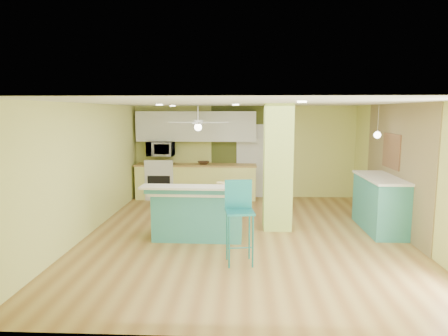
% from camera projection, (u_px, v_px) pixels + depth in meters
% --- Properties ---
extents(floor, '(6.00, 7.00, 0.01)m').
position_uv_depth(floor, '(245.00, 235.00, 7.64)').
color(floor, olive).
rests_on(floor, ground).
extents(ceiling, '(6.00, 7.00, 0.01)m').
position_uv_depth(ceiling, '(246.00, 103.00, 7.28)').
color(ceiling, white).
rests_on(ceiling, wall_back).
extents(wall_back, '(6.00, 0.01, 2.50)m').
position_uv_depth(wall_back, '(244.00, 152.00, 10.93)').
color(wall_back, '#DADE77').
rests_on(wall_back, floor).
extents(wall_front, '(6.00, 0.01, 2.50)m').
position_uv_depth(wall_front, '(248.00, 222.00, 3.99)').
color(wall_front, '#DADE77').
rests_on(wall_front, floor).
extents(wall_left, '(0.01, 7.00, 2.50)m').
position_uv_depth(wall_left, '(87.00, 170.00, 7.60)').
color(wall_left, '#DADE77').
rests_on(wall_left, floor).
extents(wall_right, '(0.01, 7.00, 2.50)m').
position_uv_depth(wall_right, '(409.00, 172.00, 7.32)').
color(wall_right, '#DADE77').
rests_on(wall_right, floor).
extents(wood_panel, '(0.02, 3.40, 2.50)m').
position_uv_depth(wood_panel, '(395.00, 167.00, 7.92)').
color(wood_panel, olive).
rests_on(wood_panel, floor).
extents(olive_accent, '(2.20, 0.02, 2.50)m').
position_uv_depth(olive_accent, '(252.00, 152.00, 10.90)').
color(olive_accent, '#495120').
rests_on(olive_accent, floor).
extents(interior_door, '(0.82, 0.05, 2.00)m').
position_uv_depth(interior_door, '(252.00, 161.00, 10.91)').
color(interior_door, silver).
rests_on(interior_door, floor).
extents(column, '(0.55, 0.55, 2.50)m').
position_uv_depth(column, '(278.00, 167.00, 7.93)').
color(column, '#BEDA65').
rests_on(column, floor).
extents(kitchen_run, '(3.25, 0.63, 0.94)m').
position_uv_depth(kitchen_run, '(196.00, 181.00, 10.79)').
color(kitchen_run, '#ECED7C').
rests_on(kitchen_run, floor).
extents(stove, '(0.76, 0.66, 1.08)m').
position_uv_depth(stove, '(161.00, 182.00, 10.83)').
color(stove, silver).
rests_on(stove, floor).
extents(upper_cabinets, '(3.20, 0.34, 0.80)m').
position_uv_depth(upper_cabinets, '(196.00, 126.00, 10.70)').
color(upper_cabinets, silver).
rests_on(upper_cabinets, wall_back).
extents(microwave, '(0.70, 0.48, 0.39)m').
position_uv_depth(microwave, '(161.00, 149.00, 10.71)').
color(microwave, white).
rests_on(microwave, wall_back).
extents(ceiling_fan, '(1.41, 1.41, 0.61)m').
position_uv_depth(ceiling_fan, '(198.00, 123.00, 9.37)').
color(ceiling_fan, silver).
rests_on(ceiling_fan, ceiling).
extents(pendant_lamp, '(0.14, 0.14, 0.69)m').
position_uv_depth(pendant_lamp, '(377.00, 135.00, 7.99)').
color(pendant_lamp, silver).
rests_on(pendant_lamp, ceiling).
extents(wall_decor, '(0.03, 0.90, 0.70)m').
position_uv_depth(wall_decor, '(391.00, 151.00, 8.07)').
color(wall_decor, brown).
rests_on(wall_decor, wood_panel).
extents(peninsula, '(1.96, 1.07, 1.04)m').
position_uv_depth(peninsula, '(199.00, 212.00, 7.45)').
color(peninsula, teal).
rests_on(peninsula, floor).
extents(bar_stool, '(0.48, 0.48, 1.29)m').
position_uv_depth(bar_stool, '(239.00, 208.00, 6.18)').
color(bar_stool, '#1C7882').
rests_on(bar_stool, floor).
extents(side_counter, '(0.71, 1.68, 1.08)m').
position_uv_depth(side_counter, '(381.00, 203.00, 7.90)').
color(side_counter, teal).
rests_on(side_counter, floor).
extents(fruit_bowl, '(0.39, 0.39, 0.08)m').
position_uv_depth(fruit_bowl, '(203.00, 163.00, 10.70)').
color(fruit_bowl, '#3B2718').
rests_on(fruit_bowl, kitchen_run).
extents(canister, '(0.17, 0.17, 0.15)m').
position_uv_depth(canister, '(221.00, 186.00, 7.35)').
color(canister, gold).
rests_on(canister, peninsula).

